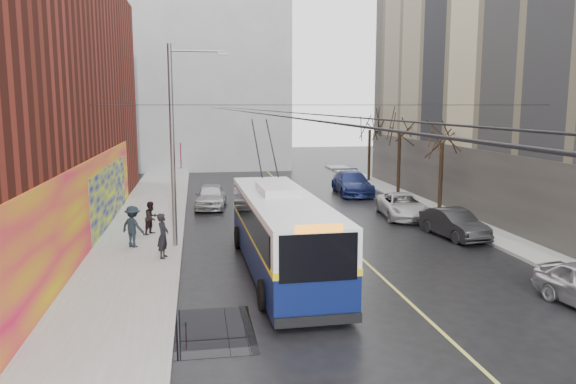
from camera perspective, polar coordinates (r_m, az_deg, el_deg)
name	(u,v)px	position (r m, az deg, el deg)	size (l,w,h in m)	color
ground	(382,324)	(17.20, 9.49, -13.13)	(140.00, 140.00, 0.00)	black
sidewalk_left	(141,238)	(27.93, -14.71, -4.55)	(4.00, 60.00, 0.15)	gray
sidewalk_right	(471,226)	(31.25, 18.12, -3.29)	(2.00, 60.00, 0.15)	gray
lane_line	(324,224)	(30.53, 3.72, -3.28)	(0.12, 50.00, 0.01)	#BFB74C
building_far	(187,80)	(60.12, -10.19, 11.18)	(20.50, 12.10, 18.00)	gray
streetlight_pole	(176,141)	(25.14, -11.31, 5.12)	(2.65, 0.60, 9.00)	slate
catenary_wires	(248,108)	(29.97, -4.12, 8.51)	(18.00, 60.00, 0.22)	black
tree_near	(443,130)	(34.22, 15.44, 6.13)	(3.20, 3.20, 6.40)	black
tree_mid	(400,121)	(40.68, 11.32, 7.04)	(3.20, 3.20, 6.68)	black
tree_far	(370,120)	(47.29, 8.33, 7.21)	(3.20, 3.20, 6.57)	black
puddle	(206,331)	(16.68, -8.29, -13.79)	(2.70, 3.60, 0.01)	black
pigeons_flying	(242,87)	(24.67, -4.66, 10.61)	(2.89, 1.39, 2.32)	slate
trolleybus	(282,231)	(21.57, -0.66, -4.02)	(3.08, 12.21, 5.74)	#081242
parked_car_b	(454,224)	(28.42, 16.51, -3.10)	(1.48, 4.25, 1.40)	#232426
parked_car_c	(403,206)	(32.77, 11.56, -1.38)	(2.30, 4.99, 1.39)	#BDBDBF
parked_car_d	(352,183)	(40.78, 6.54, 0.91)	(2.31, 5.69, 1.65)	navy
following_car	(211,196)	(35.44, -7.83, -0.42)	(1.79, 4.44, 1.51)	#ADADB1
pedestrian_a	(163,236)	(23.67, -12.58, -4.36)	(0.68, 0.45, 1.87)	black
pedestrian_b	(151,218)	(28.14, -13.71, -2.57)	(0.79, 0.61, 1.62)	black
pedestrian_c	(133,227)	(25.80, -15.48, -3.40)	(1.20, 0.69, 1.85)	black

